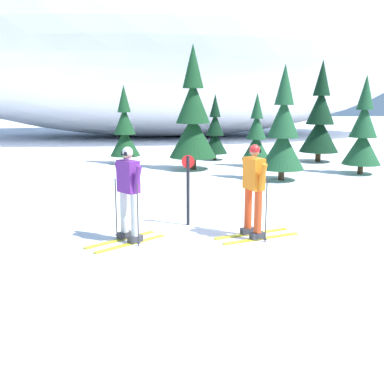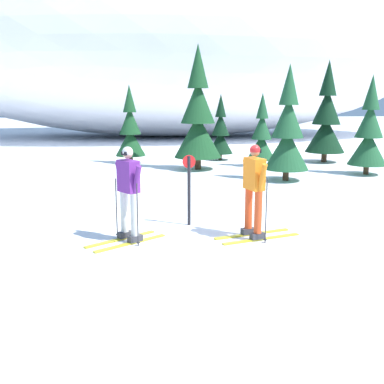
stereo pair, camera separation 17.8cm
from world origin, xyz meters
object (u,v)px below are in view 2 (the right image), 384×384
pine_tree_left (198,118)px  pine_tree_right (326,120)px  pine_tree_center (262,136)px  trail_marker_post (189,186)px  pine_tree_far_right (369,133)px  pine_tree_center_left (220,133)px  skier_orange_jacket (254,189)px  pine_tree_far_left (130,131)px  skier_purple_jacket (128,192)px  pine_tree_center_right (287,133)px

pine_tree_left → pine_tree_right: pine_tree_left is taller
pine_tree_center → trail_marker_post: (-3.65, -8.38, -0.37)m
pine_tree_far_right → pine_tree_center_left: bearing=136.4°
skier_orange_jacket → pine_tree_center: (2.47, 9.44, 0.25)m
pine_tree_far_left → pine_tree_left: (2.67, -1.93, 0.60)m
pine_tree_left → pine_tree_right: 5.93m
pine_tree_center_left → pine_tree_center: pine_tree_center is taller
pine_tree_far_left → trail_marker_post: bearing=-80.5°
pine_tree_left → pine_tree_center: pine_tree_left is taller
pine_tree_center_left → pine_tree_far_right: size_ratio=0.82×
skier_purple_jacket → pine_tree_left: size_ratio=0.39×
skier_purple_jacket → pine_tree_far_right: bearing=41.0°
skier_purple_jacket → pine_tree_center_right: pine_tree_center_right is taller
skier_orange_jacket → pine_tree_center_left: (1.14, 11.66, 0.24)m
skier_purple_jacket → pine_tree_right: bearing=52.8°
pine_tree_center_left → pine_tree_center_right: bearing=-75.5°
trail_marker_post → pine_tree_far_right: bearing=41.2°
pine_tree_far_right → pine_tree_right: bearing=94.7°
skier_orange_jacket → pine_tree_far_left: (-2.83, 10.92, 0.39)m
skier_purple_jacket → pine_tree_right: 13.25m
pine_tree_far_right → trail_marker_post: size_ratio=2.32×
skier_orange_jacket → pine_tree_center: bearing=75.3°
skier_orange_jacket → pine_tree_left: (-0.16, 8.99, 1.00)m
pine_tree_center → pine_tree_center_right: size_ratio=0.77×
pine_tree_far_left → pine_tree_left: 3.35m
skier_purple_jacket → pine_tree_far_left: bearing=92.1°
skier_purple_jacket → pine_tree_center: size_ratio=0.62×
pine_tree_center → trail_marker_post: bearing=-113.5°
skier_orange_jacket → pine_tree_far_left: size_ratio=0.56×
pine_tree_center_right → pine_tree_far_right: size_ratio=1.08×
pine_tree_center_right → trail_marker_post: pine_tree_center_right is taller
skier_orange_jacket → pine_tree_center: size_ratio=0.63×
pine_tree_right → pine_tree_center_left: bearing=165.9°
pine_tree_center_left → pine_tree_center: 2.59m
pine_tree_right → pine_tree_far_right: (0.28, -3.36, -0.32)m
pine_tree_far_left → pine_tree_center_left: (3.97, 0.75, -0.16)m
skier_purple_jacket → pine_tree_left: pine_tree_left is taller
pine_tree_center_right → pine_tree_right: (3.01, 4.30, 0.21)m
pine_tree_right → skier_orange_jacket: bearing=-117.8°
skier_orange_jacket → pine_tree_left: 9.05m
skier_orange_jacket → pine_tree_center_right: bearing=67.8°
pine_tree_center → pine_tree_far_right: size_ratio=0.83×
pine_tree_left → pine_tree_far_right: 6.27m
pine_tree_far_left → pine_tree_left: bearing=-35.8°
pine_tree_center_left → pine_tree_right: size_ratio=0.68×
pine_tree_center_left → trail_marker_post: 10.87m
pine_tree_far_left → pine_tree_center_right: (5.38, -4.66, 0.22)m
skier_orange_jacket → pine_tree_center_left: bearing=84.4°
skier_purple_jacket → pine_tree_far_left: 10.91m
pine_tree_far_left → trail_marker_post: size_ratio=2.15×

